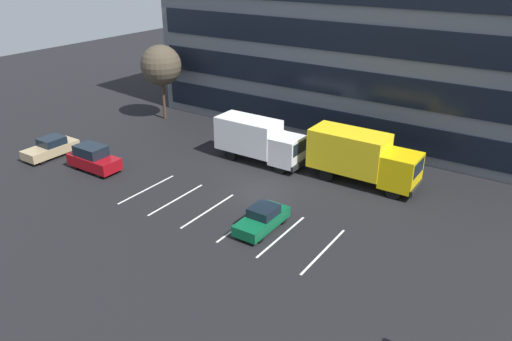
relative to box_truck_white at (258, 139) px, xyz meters
name	(u,v)px	position (x,y,z in m)	size (l,w,h in m)	color
ground_plane	(260,193)	(3.21, -4.62, -1.92)	(120.00, 120.00, 0.00)	black
office_building	(370,29)	(3.21, 13.34, 7.08)	(38.44, 13.43, 18.00)	slate
lot_markings	(225,216)	(3.21, -8.58, -1.92)	(14.14, 5.40, 0.01)	silver
box_truck_white	(258,139)	(0.00, 0.00, 0.00)	(7.36, 2.44, 3.41)	white
box_truck_yellow_all	(362,156)	(8.31, 0.90, 0.17)	(8.03, 2.66, 3.72)	yellow
sedan_tan	(51,148)	(-14.69, -8.58, -1.18)	(1.83, 4.38, 1.57)	tan
sedan_forest	(262,219)	(5.97, -8.48, -1.24)	(1.68, 4.01, 1.44)	#0C5933
suv_maroon	(93,158)	(-9.59, -8.42, -0.98)	(4.31, 1.83, 1.95)	maroon
bare_tree	(161,65)	(-13.79, 3.81, 3.42)	(3.90, 3.90, 7.30)	#473323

